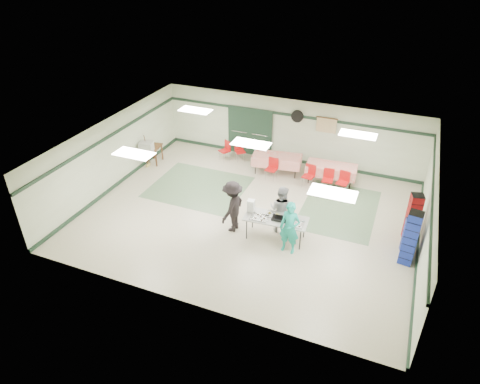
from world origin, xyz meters
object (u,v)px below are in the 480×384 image
at_px(volunteer_grey, 281,209).
at_px(broom, 147,150).
at_px(crate_stack_red, 413,218).
at_px(volunteer_teal, 290,228).
at_px(crate_stack_blue_a, 410,237).
at_px(chair_loose_a, 240,149).
at_px(chair_a, 328,177).
at_px(volunteer_dark, 233,206).
at_px(chair_c, 343,180).
at_px(chair_b, 309,173).
at_px(printer_table, 154,149).
at_px(crate_stack_blue_b, 411,238).
at_px(serving_table, 276,219).
at_px(dining_table_a, 331,170).
at_px(dining_table_b, 277,160).
at_px(office_printer, 146,147).
at_px(chair_d, 272,166).
at_px(chair_loose_b, 226,149).

distance_m(volunteer_grey, broom, 6.86).
bearing_deg(crate_stack_red, volunteer_teal, -149.17).
bearing_deg(crate_stack_blue_a, volunteer_teal, -159.05).
bearing_deg(chair_loose_a, volunteer_grey, -93.39).
bearing_deg(chair_a, volunteer_dark, -125.74).
bearing_deg(volunteer_dark, chair_c, 148.17).
xyz_separation_m(volunteer_grey, chair_b, (0.13, 3.19, -0.28)).
xyz_separation_m(crate_stack_blue_a, printer_table, (-10.30, 2.28, 0.04)).
bearing_deg(crate_stack_blue_b, crate_stack_red, 90.00).
height_order(chair_a, crate_stack_blue_a, crate_stack_blue_a).
height_order(serving_table, volunteer_dark, volunteer_dark).
relative_size(dining_table_a, crate_stack_blue_b, 1.11).
height_order(dining_table_b, chair_b, chair_b).
height_order(printer_table, broom, broom).
distance_m(dining_table_b, office_printer, 5.30).
xyz_separation_m(volunteer_teal, chair_d, (-1.91, 4.10, -0.31)).
xyz_separation_m(volunteer_teal, chair_a, (0.30, 4.10, -0.33)).
relative_size(serving_table, crate_stack_blue_a, 1.73).
height_order(chair_a, chair_b, chair_b).
bearing_deg(printer_table, office_printer, -98.71).
height_order(volunteer_dark, chair_b, volunteer_dark).
distance_m(crate_stack_blue_a, printer_table, 10.55).
distance_m(chair_a, chair_d, 2.20).
xyz_separation_m(chair_c, printer_table, (-7.82, -0.54, 0.09)).
bearing_deg(crate_stack_blue_a, office_printer, 170.27).
relative_size(crate_stack_blue_b, office_printer, 3.38).
xyz_separation_m(chair_loose_a, broom, (-3.31, -1.94, 0.22)).
distance_m(chair_d, crate_stack_blue_a, 5.97).
height_order(chair_loose_b, office_printer, office_printer).
bearing_deg(crate_stack_red, printer_table, 171.39).
bearing_deg(printer_table, chair_c, -4.77).
height_order(volunteer_teal, office_printer, volunteer_teal).
bearing_deg(serving_table, chair_loose_b, 125.63).
relative_size(volunteer_teal, crate_stack_blue_a, 1.45).
xyz_separation_m(printer_table, broom, (-0.08, -0.38, 0.10)).
relative_size(dining_table_b, chair_a, 2.39).
bearing_deg(dining_table_a, chair_a, -92.84).
bearing_deg(chair_d, crate_stack_blue_b, -26.54).
distance_m(serving_table, dining_table_a, 4.30).
distance_m(chair_a, chair_loose_b, 4.64).
distance_m(volunteer_grey, crate_stack_red, 4.06).
relative_size(volunteer_grey, office_printer, 3.18).
height_order(dining_table_a, printer_table, dining_table_a).
distance_m(serving_table, office_printer, 6.89).
bearing_deg(serving_table, broom, 153.23).
bearing_deg(dining_table_b, office_printer, -170.74).
bearing_deg(chair_b, crate_stack_blue_a, -27.20).
bearing_deg(dining_table_b, chair_d, -97.98).
distance_m(chair_a, crate_stack_blue_b, 4.51).
distance_m(serving_table, dining_table_b, 4.42).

